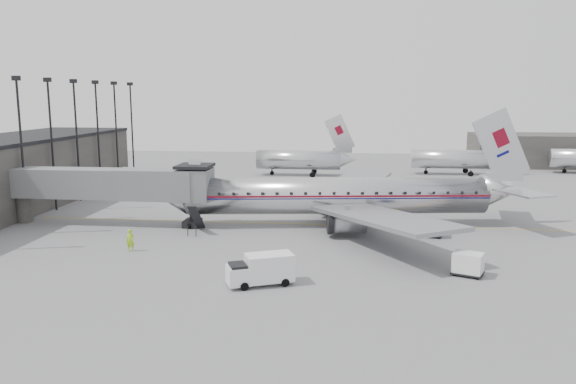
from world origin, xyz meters
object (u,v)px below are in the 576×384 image
baggage_cart_navy (432,229)px  baggage_cart_white (468,264)px  airliner (343,196)px  service_van (261,269)px  ramp_worker (130,240)px

baggage_cart_navy → baggage_cart_white: 11.57m
airliner → service_van: airliner is taller
service_van → baggage_cart_white: 15.46m
ramp_worker → airliner: bearing=19.2°
baggage_cart_white → ramp_worker: (-27.55, 3.52, 0.05)m
baggage_cart_navy → baggage_cart_white: size_ratio=0.81×
baggage_cart_white → ramp_worker: size_ratio=1.39×
baggage_cart_navy → ramp_worker: size_ratio=1.13×
airliner → baggage_cart_white: size_ratio=14.32×
airliner → service_van: size_ratio=7.68×
airliner → service_van: 20.41m
service_van → ramp_worker: size_ratio=2.60×
baggage_cart_navy → service_van: bearing=-121.3°
ramp_worker → baggage_cart_white: bearing=-22.2°
service_van → baggage_cart_navy: service_van is taller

